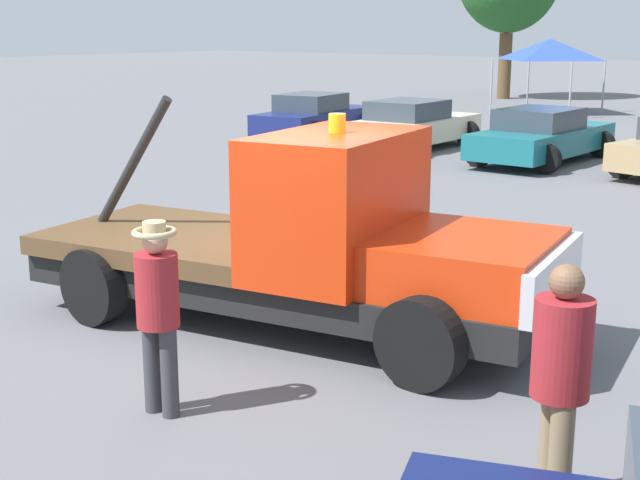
% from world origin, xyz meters
% --- Properties ---
extents(ground_plane, '(160.00, 160.00, 0.00)m').
position_xyz_m(ground_plane, '(0.00, 0.00, 0.00)').
color(ground_plane, slate).
extents(tow_truck, '(6.26, 3.10, 2.51)m').
position_xyz_m(tow_truck, '(0.36, 0.07, 0.94)').
color(tow_truck, black).
rests_on(tow_truck, ground).
extents(person_near_truck, '(0.40, 0.40, 1.79)m').
position_xyz_m(person_near_truck, '(4.08, -1.92, 1.03)').
color(person_near_truck, '#847051').
rests_on(person_near_truck, ground).
extents(person_at_hood, '(0.38, 0.38, 1.72)m').
position_xyz_m(person_at_hood, '(0.73, -2.50, 1.01)').
color(person_at_hood, '#38383D').
rests_on(person_at_hood, ground).
extents(parked_car_navy, '(2.80, 4.78, 1.34)m').
position_xyz_m(parked_car_navy, '(-10.42, 13.48, 0.65)').
color(parked_car_navy, navy).
rests_on(parked_car_navy, ground).
extents(parked_car_cream, '(2.55, 4.80, 1.34)m').
position_xyz_m(parked_car_cream, '(-6.84, 13.22, 0.65)').
color(parked_car_cream, beige).
rests_on(parked_car_cream, ground).
extents(parked_car_teal, '(2.41, 4.83, 1.34)m').
position_xyz_m(parked_car_teal, '(-3.03, 13.21, 0.65)').
color(parked_car_teal, '#196670').
rests_on(parked_car_teal, ground).
extents(canopy_tent_blue, '(3.22, 3.22, 2.81)m').
position_xyz_m(canopy_tent_blue, '(-8.29, 25.10, 2.41)').
color(canopy_tent_blue, '#9E9EA3').
rests_on(canopy_tent_blue, ground).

